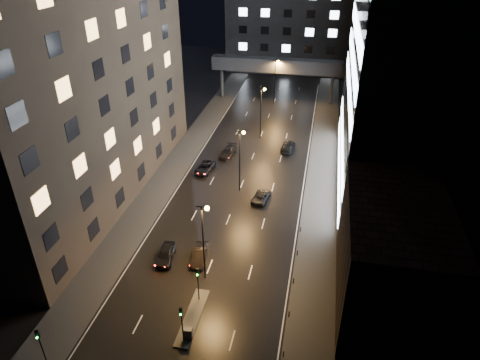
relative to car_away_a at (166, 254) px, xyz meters
The scene contains 25 objects.
ground 30.34m from the car_away_a, 79.37° to the left, with size 160.00×160.00×0.00m, color black.
sidewalk_left 25.76m from the car_away_a, 105.55° to the left, with size 5.00×110.00×0.15m, color #383533.
sidewalk_right 30.72m from the car_away_a, 53.89° to the left, with size 5.00×110.00×0.15m, color #383533.
building_left 29.08m from the car_away_a, 140.75° to the left, with size 15.00×48.00×40.00m, color #2D2319.
building_right_low 26.15m from the car_away_a, ahead, with size 10.00×18.00×12.00m, color black.
building_right_glass 45.54m from the car_away_a, 40.15° to the left, with size 20.00×36.00×45.00m, color black.
building_far 88.76m from the car_away_a, 86.35° to the left, with size 34.00×14.00×25.00m, color #333335.
skybridge 60.54m from the car_away_a, 84.65° to the left, with size 30.00×3.00×10.00m.
median_island 10.12m from the car_away_a, 54.25° to the right, with size 1.60×8.00×0.15m, color #383533.
traffic_signal_near 8.52m from the car_away_a, 44.02° to the right, with size 0.28×0.34×4.40m.
traffic_signal_far 12.86m from the car_away_a, 62.23° to the right, with size 0.28×0.34×4.40m.
traffic_signal_corner 17.37m from the car_away_a, 110.03° to the right, with size 0.28×0.34×4.40m.
bollard_row 16.22m from the car_away_a, 13.15° to the right, with size 0.12×25.12×0.90m.
streetlight_near 8.40m from the car_away_a, 20.83° to the right, with size 1.45×0.50×10.15m.
streetlight_mid_a 19.57m from the car_away_a, 72.09° to the left, with size 1.45×0.50×10.15m.
streetlight_mid_b 38.67m from the car_away_a, 81.34° to the left, with size 1.45×0.50×10.15m.
streetlight_far 58.37m from the car_away_a, 84.31° to the left, with size 1.45×0.50×10.15m.
car_away_a is the anchor object (origin of this frame).
car_away_b 4.18m from the car_away_a, 11.46° to the left, with size 1.62×4.64×1.53m, color black.
car_away_c 22.60m from the car_away_a, 93.43° to the left, with size 2.34×5.08×1.41m, color black.
car_away_d 29.00m from the car_away_a, 87.72° to the left, with size 2.12×5.21×1.51m, color black.
car_toward_a 18.28m from the car_away_a, 59.20° to the left, with size 2.13×4.61×1.28m, color black.
car_toward_b 35.44m from the car_away_a, 71.10° to the left, with size 2.19×5.39×1.56m, color black.
utility_cabinet 12.60m from the car_away_a, 60.02° to the right, with size 0.85×0.54×1.32m, color #4D4C4F.
cone_b 12.58m from the car_away_a, 58.41° to the right, with size 0.32×0.32×0.57m, color #F9360D.
Camera 1 is at (11.50, -27.87, 35.09)m, focal length 32.00 mm.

